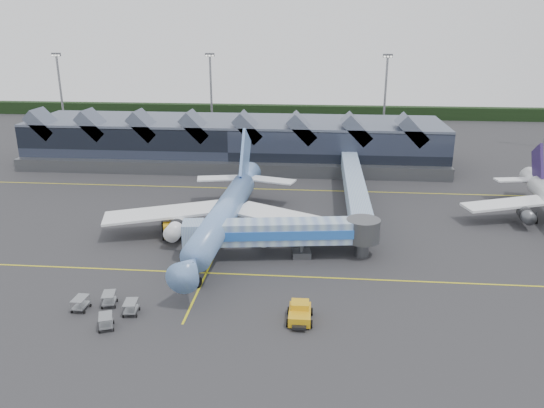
# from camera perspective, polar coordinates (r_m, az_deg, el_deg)

# --- Properties ---
(ground) EXTENTS (260.00, 260.00, 0.00)m
(ground) POSITION_cam_1_polar(r_m,az_deg,el_deg) (74.10, -5.80, -4.68)
(ground) COLOR #272729
(ground) RESTS_ON ground
(taxi_stripes) EXTENTS (120.00, 60.00, 0.01)m
(taxi_stripes) POSITION_cam_1_polar(r_m,az_deg,el_deg) (83.21, -4.53, -1.95)
(taxi_stripes) COLOR yellow
(taxi_stripes) RESTS_ON ground
(tree_line_far) EXTENTS (260.00, 4.00, 4.00)m
(tree_line_far) POSITION_cam_1_polar(r_m,az_deg,el_deg) (179.31, 0.77, 9.96)
(tree_line_far) COLOR black
(tree_line_far) RESTS_ON ground
(terminal) EXTENTS (90.00, 22.25, 12.52)m
(terminal) POSITION_cam_1_polar(r_m,az_deg,el_deg) (118.11, -4.04, 6.74)
(terminal) COLOR black
(terminal) RESTS_ON ground
(light_masts) EXTENTS (132.40, 42.56, 22.45)m
(light_masts) POSITION_cam_1_polar(r_m,az_deg,el_deg) (130.81, 8.55, 11.14)
(light_masts) COLOR gray
(light_masts) RESTS_ON ground
(main_airliner) EXTENTS (36.54, 42.03, 13.50)m
(main_airliner) POSITION_cam_1_polar(r_m,az_deg,el_deg) (76.16, -4.95, -0.78)
(main_airliner) COLOR #608BC3
(main_airliner) RESTS_ON ground
(jet_bridge) EXTENTS (25.78, 7.05, 5.30)m
(jet_bridge) POSITION_cam_1_polar(r_m,az_deg,el_deg) (69.41, 2.27, -3.08)
(jet_bridge) COLOR #7591C3
(jet_bridge) RESTS_ON ground
(fuel_truck) EXTENTS (4.55, 8.78, 2.95)m
(fuel_truck) POSITION_cam_1_polar(r_m,az_deg,el_deg) (79.81, -10.88, -1.90)
(fuel_truck) COLOR black
(fuel_truck) RESTS_ON ground
(pushback_tug) EXTENTS (2.70, 4.24, 1.86)m
(pushback_tug) POSITION_cam_1_polar(r_m,az_deg,el_deg) (56.34, 3.01, -11.66)
(pushback_tug) COLOR gold
(pushback_tug) RESTS_ON ground
(baggage_carts) EXTENTS (7.17, 6.91, 1.45)m
(baggage_carts) POSITION_cam_1_polar(r_m,az_deg,el_deg) (60.04, -17.35, -10.55)
(baggage_carts) COLOR gray
(baggage_carts) RESTS_ON ground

